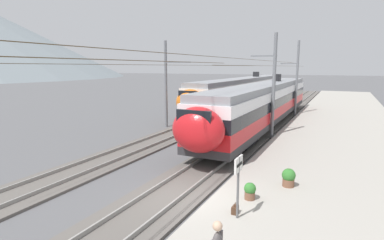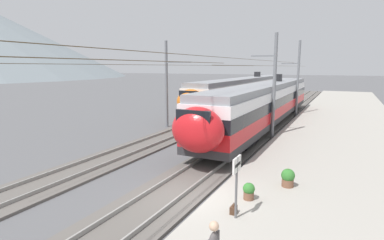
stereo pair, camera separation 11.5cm
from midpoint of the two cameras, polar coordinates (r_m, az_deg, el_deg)
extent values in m
plane|color=#565659|center=(12.68, -0.96, -14.71)|extent=(400.00, 400.00, 0.00)
cube|color=#A39E93|center=(11.45, 25.10, -17.70)|extent=(120.00, 8.91, 0.31)
cube|color=#5B5651|center=(13.07, -4.63, -13.69)|extent=(120.00, 3.00, 0.12)
cube|color=gray|center=(12.69, -1.77, -13.72)|extent=(120.00, 0.07, 0.16)
cube|color=gray|center=(13.37, -7.34, -12.53)|extent=(120.00, 0.07, 0.16)
cube|color=#5B5651|center=(16.47, -21.72, -9.33)|extent=(120.00, 3.00, 0.12)
cube|color=gray|center=(15.91, -20.00, -9.35)|extent=(120.00, 0.07, 0.16)
cube|color=gray|center=(16.95, -23.40, -8.40)|extent=(120.00, 0.07, 0.16)
cube|color=#2D2D30|center=(28.44, 13.43, 0.79)|extent=(27.55, 2.92, 0.45)
cube|color=red|center=(28.35, 13.48, 2.09)|extent=(27.55, 2.92, 0.85)
cube|color=black|center=(28.26, 13.55, 3.70)|extent=(27.55, 2.96, 0.75)
cube|color=white|center=(28.19, 13.61, 5.11)|extent=(27.55, 2.92, 0.65)
cube|color=gray|center=(28.16, 13.65, 6.22)|extent=(27.25, 2.72, 0.45)
cube|color=black|center=(20.44, 7.92, -3.78)|extent=(2.80, 2.33, 0.42)
cube|color=black|center=(36.80, 16.43, 1.98)|extent=(2.80, 2.33, 0.42)
ellipsoid|color=red|center=(14.80, 0.93, -1.84)|extent=(1.80, 2.68, 2.25)
cube|color=black|center=(14.27, 0.07, -0.53)|extent=(0.16, 1.75, 1.19)
cube|color=black|center=(32.17, 15.35, 7.60)|extent=(0.90, 0.70, 0.70)
cube|color=#2D2D30|center=(41.82, 9.88, 3.74)|extent=(32.03, 2.83, 0.45)
cube|color=orange|center=(41.76, 9.91, 4.63)|extent=(32.03, 2.83, 0.85)
cube|color=black|center=(41.69, 9.94, 5.72)|extent=(32.03, 2.87, 0.75)
cube|color=silver|center=(41.65, 9.97, 6.68)|extent=(32.03, 2.83, 0.65)
cube|color=gray|center=(41.63, 9.99, 7.44)|extent=(31.73, 2.63, 0.45)
cube|color=black|center=(32.55, 4.85, 1.37)|extent=(2.80, 2.26, 0.42)
cube|color=black|center=(51.42, 13.05, 4.27)|extent=(2.80, 2.26, 0.42)
ellipsoid|color=orange|center=(26.31, -0.44, 3.31)|extent=(1.80, 2.60, 2.25)
cube|color=black|center=(25.82, -0.94, 4.14)|extent=(0.16, 1.70, 1.19)
cube|color=black|center=(46.23, 11.73, 8.32)|extent=(0.90, 0.70, 0.70)
cylinder|color=slate|center=(22.90, 14.78, 5.88)|extent=(0.24, 0.24, 7.63)
cube|color=slate|center=(23.04, 13.03, 11.51)|extent=(0.10, 1.91, 0.10)
cylinder|color=#473823|center=(23.23, 11.05, 10.94)|extent=(38.32, 0.02, 0.02)
cylinder|color=slate|center=(34.26, 18.77, 7.16)|extent=(0.24, 0.24, 7.95)
cube|color=slate|center=(34.36, 17.58, 9.96)|extent=(0.10, 1.91, 0.10)
cylinder|color=#473823|center=(34.49, 16.23, 9.61)|extent=(38.32, 0.02, 0.02)
cylinder|color=slate|center=(27.03, -4.99, 6.56)|extent=(0.24, 0.24, 7.47)
cube|color=slate|center=(26.43, -2.93, 10.65)|extent=(0.10, 2.55, 0.10)
cylinder|color=#473823|center=(25.89, -0.72, 10.13)|extent=(38.32, 0.02, 0.02)
cylinder|color=#59595B|center=(10.40, 8.19, -12.36)|extent=(0.08, 0.08, 2.10)
cube|color=silver|center=(10.13, 8.30, -8.15)|extent=(0.70, 0.06, 0.50)
cube|color=black|center=(10.12, 8.49, -8.18)|extent=(0.52, 0.01, 0.10)
sphere|color=tan|center=(7.02, 4.26, -19.03)|extent=(0.22, 0.22, 0.22)
cube|color=#472D1E|center=(11.06, 7.67, -16.17)|extent=(0.32, 0.18, 0.26)
torus|color=#472D1E|center=(10.99, 7.70, -15.33)|extent=(0.16, 0.02, 0.16)
cylinder|color=brown|center=(13.77, 17.21, -11.04)|extent=(0.49, 0.49, 0.32)
sphere|color=#33752D|center=(13.66, 17.28, -9.74)|extent=(0.56, 0.56, 0.56)
sphere|color=gold|center=(13.62, 17.31, -9.24)|extent=(0.31, 0.31, 0.31)
cylinder|color=brown|center=(12.19, 10.39, -13.61)|extent=(0.40, 0.40, 0.29)
sphere|color=#33752D|center=(12.08, 10.44, -12.39)|extent=(0.45, 0.45, 0.45)
sphere|color=purple|center=(12.05, 10.45, -11.94)|extent=(0.25, 0.25, 0.25)
camera|label=1|loc=(0.06, -90.18, -0.03)|focal=28.74mm
camera|label=2|loc=(0.06, 89.82, 0.03)|focal=28.74mm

